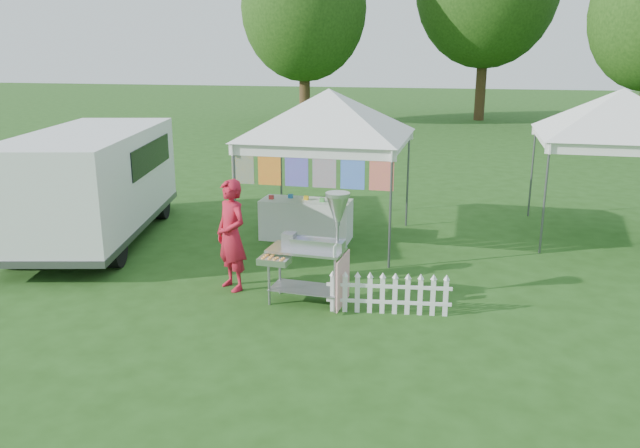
# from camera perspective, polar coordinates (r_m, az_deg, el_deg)

# --- Properties ---
(ground) EXTENTS (120.00, 120.00, 0.00)m
(ground) POSITION_cam_1_polar(r_m,az_deg,el_deg) (9.46, -4.04, -7.40)
(ground) COLOR #224914
(ground) RESTS_ON ground
(canopy_main) EXTENTS (4.24, 4.24, 3.45)m
(canopy_main) POSITION_cam_1_polar(r_m,az_deg,el_deg) (12.11, 0.81, 12.23)
(canopy_main) COLOR #59595E
(canopy_main) RESTS_ON ground
(canopy_right) EXTENTS (4.24, 4.24, 3.45)m
(canopy_right) POSITION_cam_1_polar(r_m,az_deg,el_deg) (13.60, 26.08, 11.07)
(canopy_right) COLOR #59595E
(canopy_right) RESTS_ON ground
(tree_left) EXTENTS (6.40, 6.40, 9.53)m
(tree_left) POSITION_cam_1_polar(r_m,az_deg,el_deg) (33.51, -1.46, 19.14)
(tree_left) COLOR #372414
(tree_left) RESTS_ON ground
(donut_cart) EXTENTS (1.28, 0.80, 1.73)m
(donut_cart) POSITION_cam_1_polar(r_m,az_deg,el_deg) (9.12, -0.21, -1.44)
(donut_cart) COLOR gray
(donut_cart) RESTS_ON ground
(vendor) EXTENTS (0.77, 0.73, 1.78)m
(vendor) POSITION_cam_1_polar(r_m,az_deg,el_deg) (9.89, -8.10, -1.03)
(vendor) COLOR #B4162B
(vendor) RESTS_ON ground
(cargo_van) EXTENTS (3.29, 5.60, 2.18)m
(cargo_van) POSITION_cam_1_polar(r_m,az_deg,el_deg) (13.26, -19.92, 3.69)
(cargo_van) COLOR white
(cargo_van) RESTS_ON ground
(picket_fence) EXTENTS (1.79, 0.26, 0.56)m
(picket_fence) POSITION_cam_1_polar(r_m,az_deg,el_deg) (9.08, 6.29, -6.48)
(picket_fence) COLOR white
(picket_fence) RESTS_ON ground
(display_table) EXTENTS (1.80, 0.70, 0.81)m
(display_table) POSITION_cam_1_polar(r_m,az_deg,el_deg) (12.57, -1.28, 0.41)
(display_table) COLOR white
(display_table) RESTS_ON ground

